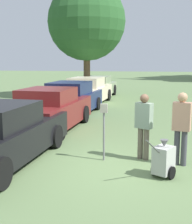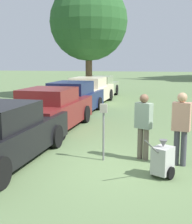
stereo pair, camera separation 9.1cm
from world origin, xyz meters
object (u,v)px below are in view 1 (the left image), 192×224
(parked_car_cream, at_px, (87,91))
(parked_car_black, at_px, (0,136))
(equipment_cart, at_px, (163,160))
(parking_meter, at_px, (104,122))
(person_supervisor, at_px, (181,124))
(parked_car_navy, at_px, (71,100))
(person_worker, at_px, (144,123))
(parked_car_sage, at_px, (97,87))
(parked_car_maroon, at_px, (49,110))

(parked_car_cream, bearing_deg, parked_car_black, -86.51)
(parked_car_black, relative_size, equipment_cart, 5.06)
(parking_meter, distance_m, person_supervisor, 1.89)
(parking_meter, relative_size, equipment_cart, 1.47)
(parked_car_navy, distance_m, person_worker, 7.05)
(parked_car_navy, relative_size, parked_car_sage, 1.09)
(parked_car_maroon, relative_size, equipment_cart, 4.85)
(person_worker, bearing_deg, parked_car_maroon, -12.37)
(parked_car_cream, relative_size, equipment_cart, 5.27)
(parking_meter, bearing_deg, parked_car_sage, 100.67)
(parked_car_navy, relative_size, parked_car_cream, 0.98)
(parked_car_navy, distance_m, parked_car_sage, 6.97)
(parked_car_maroon, distance_m, parked_car_navy, 3.16)
(equipment_cart, bearing_deg, person_supervisor, 94.17)
(parked_car_maroon, relative_size, parked_car_cream, 0.92)
(parked_car_black, distance_m, parking_meter, 2.61)
(parked_car_maroon, xyz_separation_m, parked_car_navy, (-0.00, 3.16, -0.01))
(parked_car_cream, relative_size, person_worker, 3.09)
(parked_car_black, relative_size, parked_car_maroon, 1.04)
(parked_car_sage, bearing_deg, parked_car_black, -86.51)
(parked_car_black, xyz_separation_m, parked_car_cream, (0.00, 10.73, 0.02))
(parked_car_cream, height_order, parking_meter, parked_car_cream)
(parked_car_sage, relative_size, person_supervisor, 2.64)
(parked_car_sage, xyz_separation_m, person_supervisor, (4.40, -13.39, 0.35))
(parking_meter, distance_m, person_worker, 1.02)
(person_worker, bearing_deg, parking_meter, 42.95)
(parked_car_cream, bearing_deg, person_supervisor, -63.05)
(parked_car_cream, distance_m, equipment_cart, 11.72)
(parked_car_black, xyz_separation_m, equipment_cart, (3.97, -0.29, -0.30))
(parked_car_black, relative_size, parking_meter, 3.45)
(parked_car_cream, relative_size, parked_car_sage, 1.11)
(parked_car_black, height_order, parked_car_navy, parked_car_navy)
(parked_car_black, bearing_deg, parking_meter, 17.20)
(parked_car_cream, xyz_separation_m, parking_meter, (2.52, -10.11, 0.30))
(parked_car_black, bearing_deg, equipment_cart, -0.74)
(parked_car_sage, distance_m, equipment_cart, 14.81)
(parked_car_black, distance_m, person_worker, 3.62)
(parked_car_cream, bearing_deg, parked_car_navy, -86.51)
(parked_car_black, bearing_deg, person_supervisor, 11.01)
(person_worker, xyz_separation_m, equipment_cart, (0.47, -1.17, -0.58))
(parked_car_sage, bearing_deg, parking_meter, -75.84)
(person_supervisor, bearing_deg, parked_car_black, 22.17)
(parked_car_cream, relative_size, parking_meter, 3.60)
(parked_car_navy, bearing_deg, parked_car_black, -86.51)
(parked_car_black, bearing_deg, parked_car_navy, 93.49)
(equipment_cart, bearing_deg, parked_car_navy, 148.99)
(parked_car_navy, height_order, parked_car_sage, parked_car_navy)
(parked_car_maroon, bearing_deg, parked_car_sage, 93.49)
(parked_car_maroon, distance_m, equipment_cart, 5.74)
(parked_car_navy, relative_size, equipment_cart, 5.16)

